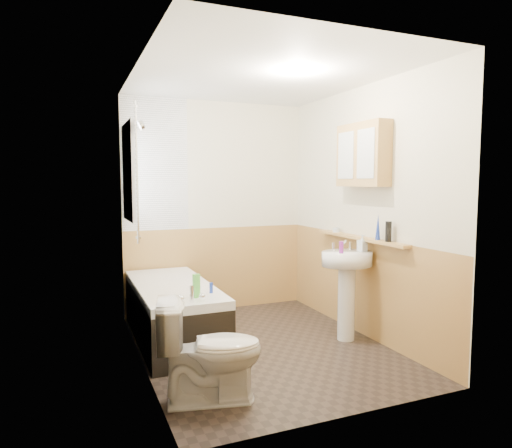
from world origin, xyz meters
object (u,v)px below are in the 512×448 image
object	(u,v)px
bathtub	(173,311)
medicine_cabinet	(363,155)
toilet	(210,351)
sink	(347,277)
pine_shelf	(359,238)

from	to	relation	value
bathtub	medicine_cabinet	bearing A→B (deg)	-19.80
bathtub	toilet	xyz separation A→B (m)	(-0.03, -1.36, 0.07)
bathtub	sink	world-z (taller)	sink
toilet	pine_shelf	size ratio (longest dim) A/B	0.52
pine_shelf	medicine_cabinet	distance (m)	0.82
bathtub	pine_shelf	size ratio (longest dim) A/B	1.19
toilet	sink	size ratio (longest dim) A/B	0.75
bathtub	pine_shelf	bearing A→B (deg)	-17.59
sink	medicine_cabinet	distance (m)	1.20
bathtub	sink	distance (m)	1.73
toilet	pine_shelf	xyz separation A→B (m)	(1.80, 0.80, 0.63)
toilet	sink	distance (m)	1.77
sink	medicine_cabinet	bearing A→B (deg)	4.47
pine_shelf	toilet	bearing A→B (deg)	-156.04
toilet	pine_shelf	distance (m)	2.07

